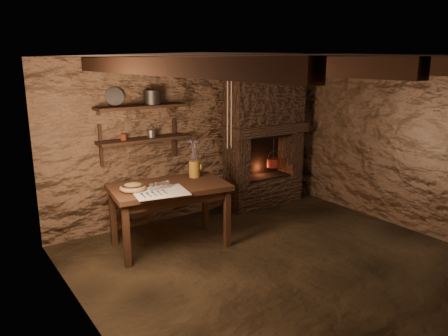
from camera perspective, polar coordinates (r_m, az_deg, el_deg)
floor at (r=5.45m, az=6.70°, el=-11.86°), size 4.50×4.50×0.00m
back_wall at (r=6.65m, az=-4.37°, el=3.82°), size 4.50×0.04×2.40m
front_wall at (r=3.85m, az=27.21°, el=-5.31°), size 4.50×0.04×2.40m
left_wall at (r=3.98m, az=-18.10°, el=-3.79°), size 0.04×4.00×2.40m
right_wall at (r=6.72m, az=21.68°, el=2.99°), size 0.04×4.00×2.40m
ceiling at (r=4.91m, az=7.52°, el=14.24°), size 4.50×4.00×0.04m
beam_far_left at (r=4.07m, az=-8.92°, el=13.00°), size 0.14×3.95×0.16m
beam_mid_left at (r=4.59m, az=2.69°, el=13.24°), size 0.14×3.95×0.16m
beam_mid_right at (r=5.26m, az=11.67°, el=13.07°), size 0.14×3.95×0.16m
beam_far_right at (r=6.01m, az=18.50°, el=12.73°), size 0.14×3.95×0.16m
shelf_lower at (r=6.11m, az=-10.56°, el=3.68°), size 1.25×0.30×0.04m
shelf_upper at (r=6.05m, az=-10.75°, el=7.88°), size 1.25×0.30×0.04m
hearth at (r=7.16m, az=5.28°, el=4.75°), size 1.43×0.51×2.30m
work_table at (r=5.68m, az=-7.09°, el=-5.91°), size 1.55×1.02×0.83m
linen_cloth at (r=5.26m, az=-8.32°, el=-3.13°), size 0.70×0.61×0.01m
pewter_cutlery_row at (r=5.24m, az=-8.23°, el=-3.08°), size 0.55×0.29×0.01m
drinking_glasses at (r=5.36m, az=-8.72°, el=-2.33°), size 0.20×0.06×0.08m
stoneware_jug at (r=5.85m, az=-3.89°, el=0.89°), size 0.16×0.15×0.51m
wooden_bowl at (r=5.37m, az=-11.81°, el=-2.56°), size 0.41×0.41×0.11m
iron_stockpot at (r=6.10m, az=-9.38°, el=9.00°), size 0.30×0.30×0.17m
tin_pan at (r=6.00m, az=-14.12°, el=9.03°), size 0.26×0.16×0.24m
small_kettle at (r=6.15m, az=-9.48°, el=4.46°), size 0.16×0.14×0.16m
rusty_tin at (r=6.00m, az=-12.99°, el=3.96°), size 0.10×0.10×0.08m
red_pot at (r=7.33m, az=6.43°, el=0.78°), size 0.27×0.27×0.54m
hanging_ropes at (r=5.79m, az=0.72°, el=8.36°), size 0.08×0.08×1.20m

